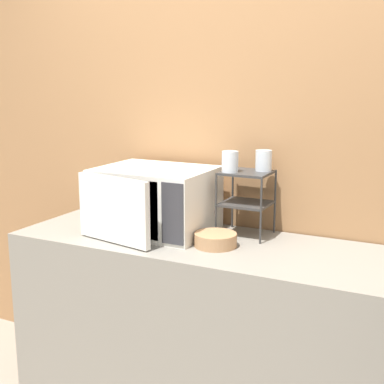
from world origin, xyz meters
The scene contains 7 objects.
wall_back centered at (0.00, 0.68, 1.30)m, with size 8.00×0.06×2.60m.
counter centered at (0.00, 0.32, 0.45)m, with size 1.84×0.64×0.90m.
microwave centered at (-0.29, 0.36, 1.06)m, with size 0.56×0.54×0.32m.
dish_rack centered at (0.14, 0.50, 1.13)m, with size 0.24×0.22×0.32m.
glass_front_left centered at (0.08, 0.45, 1.27)m, with size 0.08×0.08×0.10m.
glass_back_right centered at (0.21, 0.56, 1.27)m, with size 0.08×0.08×0.10m.
bowl centered at (0.09, 0.27, 0.93)m, with size 0.19×0.19×0.06m.
Camera 1 is at (1.04, -1.87, 1.65)m, focal length 50.00 mm.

